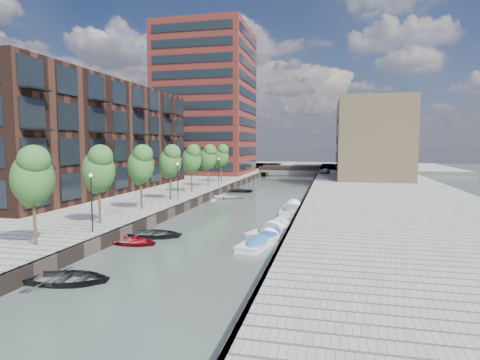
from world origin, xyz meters
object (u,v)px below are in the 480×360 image
(sloop_0, at_px, (67,283))
(motorboat_4, at_px, (292,210))
(tree_0, at_px, (33,175))
(tree_6, at_px, (221,155))
(motorboat_1, at_px, (271,230))
(motorboat_3, at_px, (260,243))
(sloop_1, at_px, (153,237))
(sloop_4, at_px, (238,192))
(bridge, at_px, (290,170))
(tree_2, at_px, (141,164))
(tree_3, at_px, (170,161))
(tree_5, at_px, (208,157))
(motorboat_0, at_px, (271,234))
(sloop_2, at_px, (131,244))
(motorboat_2, at_px, (272,232))
(tree_4, at_px, (191,158))
(car, at_px, (325,171))
(sloop_3, at_px, (225,199))
(tree_1, at_px, (98,168))

(sloop_0, bearing_deg, motorboat_4, -30.15)
(tree_0, relative_size, sloop_0, 1.29)
(tree_6, relative_size, motorboat_1, 1.11)
(tree_0, distance_m, motorboat_3, 15.30)
(sloop_0, height_order, motorboat_4, motorboat_4)
(sloop_1, relative_size, sloop_4, 1.01)
(bridge, height_order, tree_0, tree_0)
(bridge, height_order, sloop_1, bridge)
(tree_2, relative_size, motorboat_1, 1.11)
(bridge, xyz_separation_m, tree_0, (-8.50, -68.00, 3.92))
(tree_2, bearing_deg, tree_3, 90.00)
(tree_5, relative_size, motorboat_0, 1.24)
(tree_0, xyz_separation_m, tree_6, (0.00, 42.00, 0.00))
(sloop_2, distance_m, motorboat_2, 10.95)
(tree_3, bearing_deg, motorboat_3, -48.14)
(tree_4, bearing_deg, sloop_2, -80.95)
(car, bearing_deg, motorboat_4, -76.73)
(tree_5, height_order, motorboat_0, tree_5)
(tree_5, height_order, car, tree_5)
(tree_4, bearing_deg, sloop_3, 13.90)
(tree_5, distance_m, sloop_1, 28.35)
(sloop_0, xyz_separation_m, motorboat_1, (8.53, 13.88, 0.21))
(sloop_4, relative_size, car, 1.40)
(sloop_1, xyz_separation_m, motorboat_3, (8.49, -0.65, 0.19))
(tree_0, xyz_separation_m, tree_5, (0.00, 35.00, 0.00))
(tree_1, distance_m, tree_5, 28.00)
(tree_3, distance_m, sloop_1, 15.13)
(tree_0, xyz_separation_m, sloop_1, (4.21, 7.47, -5.31))
(tree_4, bearing_deg, sloop_0, -82.00)
(tree_2, relative_size, motorboat_2, 1.20)
(sloop_4, height_order, motorboat_4, motorboat_4)
(sloop_4, xyz_separation_m, motorboat_0, (9.01, -27.22, 0.19))
(sloop_1, height_order, motorboat_2, motorboat_2)
(tree_5, bearing_deg, sloop_2, -83.05)
(motorboat_1, height_order, motorboat_4, motorboat_4)
(motorboat_0, bearing_deg, sloop_3, 114.80)
(sloop_2, height_order, car, car)
(tree_4, relative_size, sloop_0, 1.29)
(tree_1, height_order, motorboat_4, tree_1)
(tree_4, bearing_deg, sloop_1, -78.40)
(bridge, relative_size, tree_3, 2.18)
(sloop_3, bearing_deg, sloop_0, 166.44)
(tree_1, distance_m, motorboat_4, 20.20)
(tree_5, bearing_deg, car, 59.92)
(sloop_1, xyz_separation_m, motorboat_2, (8.80, 3.31, 0.09))
(motorboat_2, height_order, motorboat_3, motorboat_3)
(sloop_2, distance_m, sloop_3, 23.93)
(tree_0, bearing_deg, motorboat_2, 39.64)
(sloop_1, distance_m, car, 56.83)
(tree_1, bearing_deg, car, 73.85)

